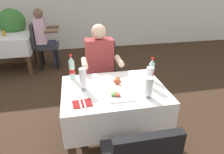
{
  "coord_description": "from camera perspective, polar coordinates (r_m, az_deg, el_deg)",
  "views": [
    {
      "loc": [
        -0.24,
        -1.69,
        1.73
      ],
      "look_at": [
        0.12,
        0.11,
        0.83
      ],
      "focal_mm": 31.26,
      "sensor_mm": 36.0,
      "label": 1
    }
  ],
  "objects": [
    {
      "name": "chair_far_diner_seat",
      "position": [
        2.77,
        -2.78,
        1.01
      ],
      "size": [
        0.44,
        0.5,
        0.97
      ],
      "color": "black",
      "rests_on": "ground"
    },
    {
      "name": "beer_glass_right",
      "position": [
        2.02,
        10.88,
        -0.02
      ],
      "size": [
        0.07,
        0.07,
        0.22
      ],
      "color": "white",
      "rests_on": "main_dining_table"
    },
    {
      "name": "background_table_tumbler",
      "position": [
        4.54,
        -29.05,
        11.09
      ],
      "size": [
        0.06,
        0.06,
        0.11
      ],
      "primitive_type": "cylinder",
      "color": "#C68928",
      "rests_on": "background_dining_table"
    },
    {
      "name": "background_patron",
      "position": [
        4.42,
        -19.19,
        11.33
      ],
      "size": [
        0.46,
        0.5,
        1.26
      ],
      "color": "#282D42",
      "rests_on": "ground"
    },
    {
      "name": "cola_bottle_primary",
      "position": [
        2.15,
        11.48,
        1.89
      ],
      "size": [
        0.06,
        0.06,
        0.26
      ],
      "color": "silver",
      "rests_on": "main_dining_table"
    },
    {
      "name": "seated_diner_far",
      "position": [
        2.61,
        -3.44,
        3.06
      ],
      "size": [
        0.5,
        0.46,
        1.26
      ],
      "color": "#282D42",
      "rests_on": "ground"
    },
    {
      "name": "plate_far_diner",
      "position": [
        2.1,
        1.27,
        -1.27
      ],
      "size": [
        0.26,
        0.26,
        0.07
      ],
      "color": "white",
      "rests_on": "main_dining_table"
    },
    {
      "name": "background_chair_right",
      "position": [
        4.47,
        -19.52,
        9.32
      ],
      "size": [
        0.5,
        0.44,
        0.97
      ],
      "color": "#2D2D33",
      "rests_on": "ground"
    },
    {
      "name": "main_dining_table",
      "position": [
        2.09,
        0.54,
        -7.65
      ],
      "size": [
        1.05,
        0.79,
        0.75
      ],
      "color": "white",
      "rests_on": "ground"
    },
    {
      "name": "ground_plane",
      "position": [
        2.43,
        -2.32,
        -19.31
      ],
      "size": [
        11.0,
        11.0,
        0.0
      ],
      "primitive_type": "plane",
      "color": "#382619"
    },
    {
      "name": "beer_glass_middle",
      "position": [
        1.83,
        10.67,
        -3.03
      ],
      "size": [
        0.07,
        0.07,
        0.2
      ],
      "color": "white",
      "rests_on": "main_dining_table"
    },
    {
      "name": "potted_plant_corner",
      "position": [
        5.05,
        -26.91,
        12.49
      ],
      "size": [
        0.59,
        0.59,
        1.22
      ],
      "color": "brown",
      "rests_on": "ground"
    },
    {
      "name": "plate_near_camera",
      "position": [
        1.86,
        2.13,
        -5.29
      ],
      "size": [
        0.24,
        0.24,
        0.04
      ],
      "color": "white",
      "rests_on": "main_dining_table"
    },
    {
      "name": "napkin_cutlery_set",
      "position": [
        1.77,
        -8.71,
        -7.63
      ],
      "size": [
        0.18,
        0.19,
        0.01
      ],
      "color": "maroon",
      "rests_on": "main_dining_table"
    },
    {
      "name": "beer_glass_left",
      "position": [
        1.94,
        -8.48,
        -0.67
      ],
      "size": [
        0.07,
        0.07,
        0.23
      ],
      "color": "white",
      "rests_on": "main_dining_table"
    },
    {
      "name": "cola_bottle_secondary",
      "position": [
        2.19,
        -11.65,
        2.47
      ],
      "size": [
        0.06,
        0.06,
        0.28
      ],
      "color": "silver",
      "rests_on": "main_dining_table"
    },
    {
      "name": "background_dining_table",
      "position": [
        4.62,
        -28.14,
        8.38
      ],
      "size": [
        0.97,
        0.83,
        0.75
      ],
      "color": "white",
      "rests_on": "ground"
    }
  ]
}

